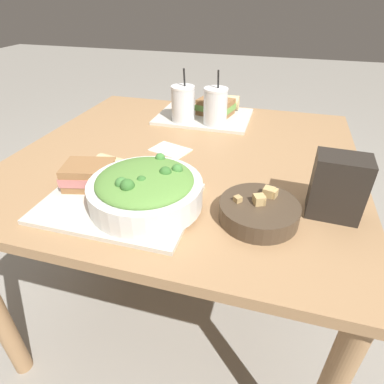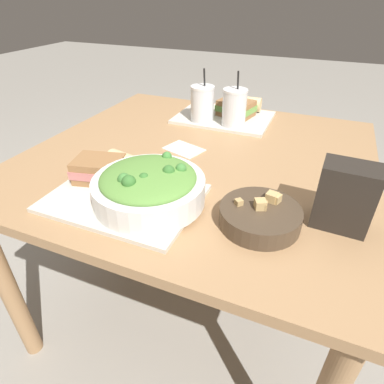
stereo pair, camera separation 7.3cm
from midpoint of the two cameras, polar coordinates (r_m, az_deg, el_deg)
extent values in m
plane|color=gray|center=(1.55, 2.30, -18.05)|extent=(12.00, 12.00, 0.00)
cube|color=#A37A51|center=(1.09, 3.12, 6.07)|extent=(1.12, 1.08, 0.03)
cylinder|color=#A37A51|center=(1.27, -28.50, -14.81)|extent=(0.06, 0.06, 0.70)
cylinder|color=#A37A51|center=(1.83, -6.75, 4.87)|extent=(0.06, 0.06, 0.70)
cylinder|color=#A37A51|center=(1.65, 25.22, -1.87)|extent=(0.06, 0.06, 0.70)
cube|color=beige|center=(0.86, -9.57, -1.12)|extent=(0.39, 0.28, 0.01)
cube|color=beige|center=(1.40, 7.20, 13.00)|extent=(0.39, 0.28, 0.01)
cylinder|color=white|center=(0.81, -5.05, 0.24)|extent=(0.28, 0.28, 0.06)
ellipsoid|color=#5B8E3D|center=(0.79, -5.18, 2.48)|extent=(0.24, 0.24, 0.05)
sphere|color=#427F38|center=(0.75, -9.31, 2.15)|extent=(0.03, 0.03, 0.03)
sphere|color=#38702D|center=(0.74, -8.41, 1.66)|extent=(0.03, 0.03, 0.03)
sphere|color=#427F38|center=(0.79, 0.68, 4.07)|extent=(0.03, 0.03, 0.03)
sphere|color=#427F38|center=(0.85, -1.92, 6.25)|extent=(0.03, 0.03, 0.03)
sphere|color=#38702D|center=(0.78, -1.50, 3.64)|extent=(0.03, 0.03, 0.03)
sphere|color=#38702D|center=(0.76, -5.70, 2.39)|extent=(0.03, 0.03, 0.03)
cube|color=beige|center=(0.75, -3.70, 1.42)|extent=(0.05, 0.04, 0.01)
cube|color=beige|center=(0.77, -4.01, 2.43)|extent=(0.05, 0.05, 0.01)
cylinder|color=#473828|center=(0.78, 14.64, -4.31)|extent=(0.19, 0.19, 0.05)
cylinder|color=#4C2814|center=(0.77, 14.82, -3.28)|extent=(0.17, 0.17, 0.01)
cube|color=tan|center=(0.79, 16.61, -1.04)|extent=(0.03, 0.03, 0.02)
cube|color=tan|center=(0.76, 14.76, -2.29)|extent=(0.03, 0.03, 0.02)
cube|color=tan|center=(0.76, 11.05, -1.97)|extent=(0.02, 0.02, 0.02)
cube|color=tan|center=(0.79, 17.19, -1.24)|extent=(0.03, 0.03, 0.02)
cube|color=tan|center=(0.77, 14.54, -2.05)|extent=(0.02, 0.02, 0.02)
cube|color=tan|center=(0.76, 15.16, -2.49)|extent=(0.02, 0.02, 0.02)
cube|color=olive|center=(0.94, -13.83, 2.70)|extent=(0.15, 0.13, 0.02)
cube|color=#C1706B|center=(0.93, -14.01, 3.88)|extent=(0.16, 0.13, 0.02)
cube|color=olive|center=(0.92, -14.19, 5.08)|extent=(0.15, 0.13, 0.02)
cylinder|color=#DBBC84|center=(0.94, -9.10, 4.76)|extent=(0.14, 0.09, 0.06)
cylinder|color=beige|center=(0.90, -6.09, 3.68)|extent=(0.02, 0.06, 0.06)
cube|color=olive|center=(1.41, 9.28, 13.64)|extent=(0.16, 0.13, 0.02)
cube|color=#6B9E47|center=(1.40, 9.36, 14.49)|extent=(0.16, 0.14, 0.02)
cube|color=olive|center=(1.40, 9.44, 15.34)|extent=(0.16, 0.13, 0.02)
cylinder|color=#DBBC84|center=(1.47, 11.34, 15.11)|extent=(0.12, 0.07, 0.06)
cylinder|color=beige|center=(1.47, 13.46, 14.77)|extent=(0.01, 0.06, 0.06)
cylinder|color=silver|center=(1.32, 3.48, 15.18)|extent=(0.09, 0.09, 0.13)
cylinder|color=black|center=(1.32, 3.47, 14.86)|extent=(0.08, 0.08, 0.11)
cylinder|color=white|center=(1.30, 3.59, 18.08)|extent=(0.09, 0.09, 0.01)
cylinder|color=black|center=(1.29, 3.95, 19.48)|extent=(0.01, 0.02, 0.07)
cylinder|color=silver|center=(1.28, 9.18, 14.37)|extent=(0.09, 0.09, 0.13)
cylinder|color=maroon|center=(1.29, 9.15, 14.04)|extent=(0.08, 0.08, 0.11)
cylinder|color=white|center=(1.26, 9.47, 17.38)|extent=(0.09, 0.09, 0.01)
cylinder|color=black|center=(1.25, 9.94, 18.79)|extent=(0.01, 0.02, 0.07)
cube|color=#28231E|center=(0.81, 27.92, -0.81)|extent=(0.12, 0.09, 0.16)
cube|color=silver|center=(1.11, 0.44, 7.58)|extent=(0.15, 0.12, 0.00)
camera|label=1|loc=(0.04, -87.14, 1.86)|focal=30.00mm
camera|label=2|loc=(0.04, 92.86, -1.86)|focal=30.00mm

